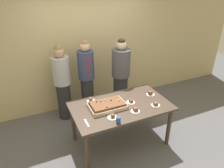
{
  "coord_description": "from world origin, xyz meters",
  "views": [
    {
      "loc": [
        -1.36,
        -2.66,
        2.71
      ],
      "look_at": [
        -0.09,
        0.15,
        1.14
      ],
      "focal_mm": 33.56,
      "sensor_mm": 36.0,
      "label": 1
    }
  ],
  "objects_px": {
    "person_striped_tie_right": "(62,82)",
    "plated_slice_far_right": "(112,117)",
    "plated_slice_near_right": "(91,100)",
    "sheet_cake": "(107,105)",
    "person_green_shirt_behind": "(121,77)",
    "plated_slice_far_left": "(156,105)",
    "person_serving_front": "(87,78)",
    "drink_cup_nearest": "(118,120)",
    "plated_slice_center_back": "(135,110)",
    "plated_slice_near_left": "(150,94)",
    "plated_slice_center_front": "(131,102)",
    "party_table": "(121,110)",
    "cake_server_utensil": "(87,123)"
  },
  "relations": [
    {
      "from": "plated_slice_far_left",
      "to": "plated_slice_far_right",
      "type": "height_order",
      "value": "plated_slice_far_right"
    },
    {
      "from": "plated_slice_near_left",
      "to": "sheet_cake",
      "type": "bearing_deg",
      "value": -176.14
    },
    {
      "from": "plated_slice_center_back",
      "to": "person_green_shirt_behind",
      "type": "relative_size",
      "value": 0.09
    },
    {
      "from": "plated_slice_near_right",
      "to": "plated_slice_center_back",
      "type": "distance_m",
      "value": 0.8
    },
    {
      "from": "plated_slice_near_left",
      "to": "plated_slice_far_right",
      "type": "height_order",
      "value": "plated_slice_near_left"
    },
    {
      "from": "plated_slice_far_right",
      "to": "plated_slice_center_back",
      "type": "bearing_deg",
      "value": 1.12
    },
    {
      "from": "drink_cup_nearest",
      "to": "plated_slice_center_back",
      "type": "bearing_deg",
      "value": 21.68
    },
    {
      "from": "plated_slice_near_right",
      "to": "plated_slice_far_right",
      "type": "relative_size",
      "value": 1.0
    },
    {
      "from": "plated_slice_near_right",
      "to": "plated_slice_far_left",
      "type": "xyz_separation_m",
      "value": [
        0.95,
        -0.57,
        -0.0
      ]
    },
    {
      "from": "plated_slice_near_left",
      "to": "plated_slice_center_front",
      "type": "distance_m",
      "value": 0.46
    },
    {
      "from": "plated_slice_far_left",
      "to": "plated_slice_far_right",
      "type": "distance_m",
      "value": 0.8
    },
    {
      "from": "plated_slice_far_right",
      "to": "drink_cup_nearest",
      "type": "distance_m",
      "value": 0.15
    },
    {
      "from": "sheet_cake",
      "to": "plated_slice_near_left",
      "type": "distance_m",
      "value": 0.88
    },
    {
      "from": "drink_cup_nearest",
      "to": "person_serving_front",
      "type": "distance_m",
      "value": 1.53
    },
    {
      "from": "plated_slice_near_right",
      "to": "person_green_shirt_behind",
      "type": "bearing_deg",
      "value": 33.64
    },
    {
      "from": "plated_slice_near_right",
      "to": "plated_slice_center_front",
      "type": "distance_m",
      "value": 0.69
    },
    {
      "from": "plated_slice_far_right",
      "to": "drink_cup_nearest",
      "type": "relative_size",
      "value": 1.5
    },
    {
      "from": "plated_slice_far_right",
      "to": "plated_slice_center_front",
      "type": "relative_size",
      "value": 1.0
    },
    {
      "from": "plated_slice_center_front",
      "to": "drink_cup_nearest",
      "type": "relative_size",
      "value": 1.5
    },
    {
      "from": "sheet_cake",
      "to": "plated_slice_far_right",
      "type": "bearing_deg",
      "value": -98.31
    },
    {
      "from": "plated_slice_far_left",
      "to": "person_serving_front",
      "type": "height_order",
      "value": "person_serving_front"
    },
    {
      "from": "person_green_shirt_behind",
      "to": "plated_slice_near_right",
      "type": "bearing_deg",
      "value": -18.24
    },
    {
      "from": "plated_slice_near_right",
      "to": "plated_slice_center_back",
      "type": "relative_size",
      "value": 1.0
    },
    {
      "from": "plated_slice_far_left",
      "to": "plated_slice_center_front",
      "type": "height_order",
      "value": "same"
    },
    {
      "from": "plated_slice_near_left",
      "to": "plated_slice_far_right",
      "type": "relative_size",
      "value": 1.0
    },
    {
      "from": "sheet_cake",
      "to": "person_striped_tie_right",
      "type": "height_order",
      "value": "person_striped_tie_right"
    },
    {
      "from": "party_table",
      "to": "sheet_cake",
      "type": "relative_size",
      "value": 2.75
    },
    {
      "from": "plated_slice_center_back",
      "to": "drink_cup_nearest",
      "type": "xyz_separation_m",
      "value": [
        -0.38,
        -0.15,
        0.03
      ]
    },
    {
      "from": "person_serving_front",
      "to": "person_green_shirt_behind",
      "type": "bearing_deg",
      "value": 71.16
    },
    {
      "from": "person_serving_front",
      "to": "person_green_shirt_behind",
      "type": "distance_m",
      "value": 0.71
    },
    {
      "from": "plated_slice_far_right",
      "to": "person_serving_front",
      "type": "xyz_separation_m",
      "value": [
        0.04,
        1.39,
        0.05
      ]
    },
    {
      "from": "plated_slice_near_right",
      "to": "person_striped_tie_right",
      "type": "height_order",
      "value": "person_striped_tie_right"
    },
    {
      "from": "plated_slice_near_right",
      "to": "plated_slice_far_left",
      "type": "height_order",
      "value": "plated_slice_near_right"
    },
    {
      "from": "plated_slice_far_right",
      "to": "person_green_shirt_behind",
      "type": "xyz_separation_m",
      "value": [
        0.72,
        1.16,
        0.05
      ]
    },
    {
      "from": "sheet_cake",
      "to": "person_serving_front",
      "type": "xyz_separation_m",
      "value": [
        0.0,
        1.09,
        0.03
      ]
    },
    {
      "from": "person_striped_tie_right",
      "to": "plated_slice_far_right",
      "type": "bearing_deg",
      "value": -5.99
    },
    {
      "from": "party_table",
      "to": "person_green_shirt_behind",
      "type": "distance_m",
      "value": 1.0
    },
    {
      "from": "plated_slice_far_right",
      "to": "person_serving_front",
      "type": "relative_size",
      "value": 0.09
    },
    {
      "from": "sheet_cake",
      "to": "plated_slice_far_right",
      "type": "xyz_separation_m",
      "value": [
        -0.04,
        -0.3,
        -0.03
      ]
    },
    {
      "from": "party_table",
      "to": "plated_slice_far_left",
      "type": "relative_size",
      "value": 11.03
    },
    {
      "from": "plated_slice_center_front",
      "to": "sheet_cake",
      "type": "bearing_deg",
      "value": 175.95
    },
    {
      "from": "sheet_cake",
      "to": "drink_cup_nearest",
      "type": "bearing_deg",
      "value": -91.71
    },
    {
      "from": "sheet_cake",
      "to": "person_striped_tie_right",
      "type": "bearing_deg",
      "value": 113.04
    },
    {
      "from": "party_table",
      "to": "person_striped_tie_right",
      "type": "bearing_deg",
      "value": 121.45
    },
    {
      "from": "cake_server_utensil",
      "to": "person_striped_tie_right",
      "type": "relative_size",
      "value": 0.12
    },
    {
      "from": "plated_slice_center_front",
      "to": "person_serving_front",
      "type": "relative_size",
      "value": 0.09
    },
    {
      "from": "party_table",
      "to": "person_striped_tie_right",
      "type": "distance_m",
      "value": 1.4
    },
    {
      "from": "person_serving_front",
      "to": "person_striped_tie_right",
      "type": "xyz_separation_m",
      "value": [
        -0.49,
        0.07,
        -0.03
      ]
    },
    {
      "from": "party_table",
      "to": "person_striped_tie_right",
      "type": "xyz_separation_m",
      "value": [
        -0.73,
        1.19,
        0.14
      ]
    },
    {
      "from": "plated_slice_far_left",
      "to": "person_green_shirt_behind",
      "type": "xyz_separation_m",
      "value": [
        -0.09,
        1.14,
        0.05
      ]
    }
  ]
}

